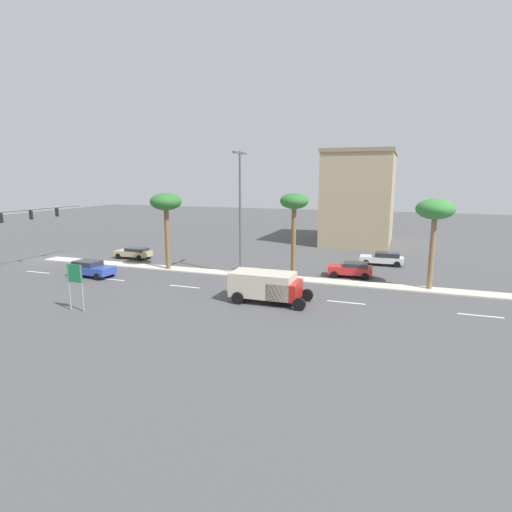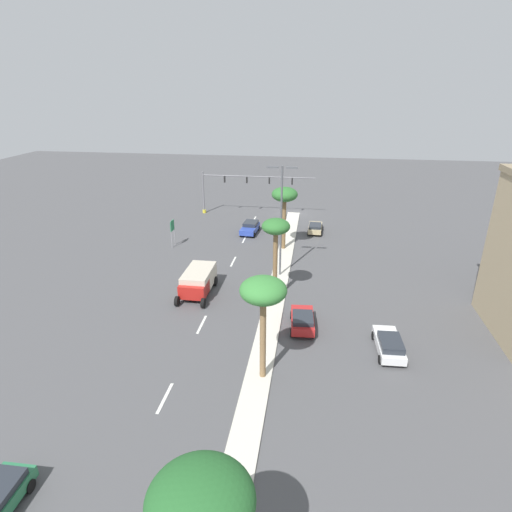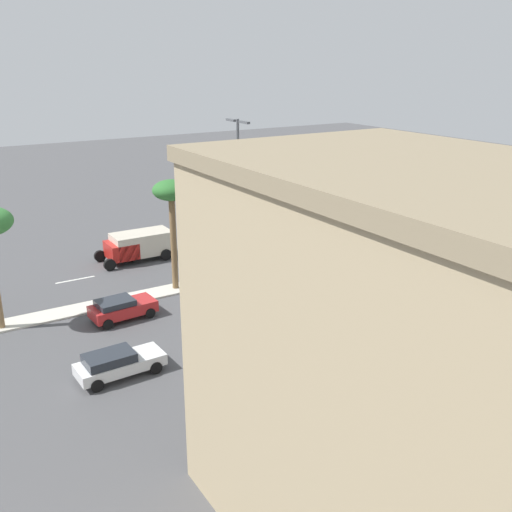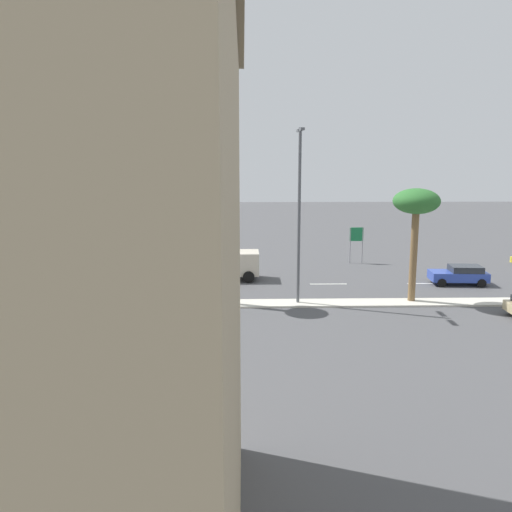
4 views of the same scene
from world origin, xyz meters
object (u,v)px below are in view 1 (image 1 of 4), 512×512
at_px(directional_road_sign, 75,279).
at_px(commercial_building, 360,197).
at_px(box_truck, 268,286).
at_px(sedan_red_outboard, 351,269).
at_px(palm_tree_mid, 294,206).
at_px(sedan_tan_mid, 134,253).
at_px(palm_tree_left, 166,205).
at_px(sedan_white_inboard, 383,258).
at_px(sedan_blue_center, 91,268).
at_px(street_lamp_outboard, 240,205).
at_px(palm_tree_right, 435,212).

distance_m(directional_road_sign, commercial_building, 41.05).
relative_size(directional_road_sign, box_truck, 0.56).
bearing_deg(sedan_red_outboard, commercial_building, -175.31).
bearing_deg(palm_tree_mid, sedan_red_outboard, 119.87).
height_order(commercial_building, sedan_tan_mid, commercial_building).
relative_size(palm_tree_left, sedan_white_inboard, 1.67).
height_order(palm_tree_left, sedan_blue_center, palm_tree_left).
bearing_deg(sedan_blue_center, palm_tree_mid, 106.06).
xyz_separation_m(palm_tree_mid, street_lamp_outboard, (-0.02, -5.05, 0.01)).
distance_m(directional_road_sign, sedan_tan_mid, 18.73).
relative_size(commercial_building, sedan_blue_center, 3.26).
bearing_deg(commercial_building, sedan_white_inboard, 15.46).
bearing_deg(palm_tree_mid, sedan_tan_mid, -100.07).
height_order(palm_tree_left, street_lamp_outboard, street_lamp_outboard).
xyz_separation_m(directional_road_sign, palm_tree_left, (-13.36, -0.93, 4.13)).
distance_m(street_lamp_outboard, sedan_tan_mid, 15.77).
xyz_separation_m(commercial_building, palm_tree_left, (24.75, -15.64, 0.12)).
height_order(street_lamp_outboard, sedan_tan_mid, street_lamp_outboard).
bearing_deg(commercial_building, palm_tree_mid, -7.01).
height_order(street_lamp_outboard, sedan_red_outboard, street_lamp_outboard).
xyz_separation_m(palm_tree_mid, sedan_tan_mid, (-3.43, -19.29, -5.87)).
xyz_separation_m(palm_tree_left, sedan_white_inboard, (-9.44, 19.87, -5.68)).
relative_size(commercial_building, sedan_red_outboard, 3.47).
xyz_separation_m(palm_tree_left, box_truck, (7.00, 12.66, -5.17)).
bearing_deg(sedan_white_inboard, palm_tree_left, -64.59).
bearing_deg(box_truck, street_lamp_outboard, -145.12).
bearing_deg(sedan_tan_mid, box_truck, 61.04).
height_order(commercial_building, palm_tree_left, commercial_building).
distance_m(directional_road_sign, palm_tree_left, 14.02).
bearing_deg(commercial_building, palm_tree_right, 19.05).
bearing_deg(sedan_blue_center, sedan_tan_mid, -170.26).
xyz_separation_m(sedan_white_inboard, sedan_tan_mid, (5.75, -26.53, -0.04)).
bearing_deg(sedan_red_outboard, box_truck, -25.42).
bearing_deg(commercial_building, palm_tree_left, -32.30).
bearing_deg(sedan_tan_mid, sedan_red_outboard, 88.39).
bearing_deg(sedan_red_outboard, sedan_blue_center, -70.78).
bearing_deg(directional_road_sign, sedan_red_outboard, 134.80).
relative_size(palm_tree_left, palm_tree_mid, 0.98).
xyz_separation_m(sedan_white_inboard, sedan_blue_center, (14.31, -25.06, 0.05)).
relative_size(sedan_blue_center, sedan_red_outboard, 1.06).
relative_size(commercial_building, street_lamp_outboard, 1.25).
relative_size(directional_road_sign, sedan_red_outboard, 0.81).
distance_m(sedan_red_outboard, sedan_tan_mid, 24.09).
bearing_deg(street_lamp_outboard, directional_road_sign, -25.98).
bearing_deg(street_lamp_outboard, box_truck, 34.88).
height_order(palm_tree_mid, sedan_tan_mid, palm_tree_mid).
distance_m(sedan_white_inboard, sedan_red_outboard, 6.88).
bearing_deg(sedan_tan_mid, commercial_building, 133.37).
height_order(palm_tree_left, sedan_red_outboard, palm_tree_left).
bearing_deg(palm_tree_right, sedan_red_outboard, -109.98).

